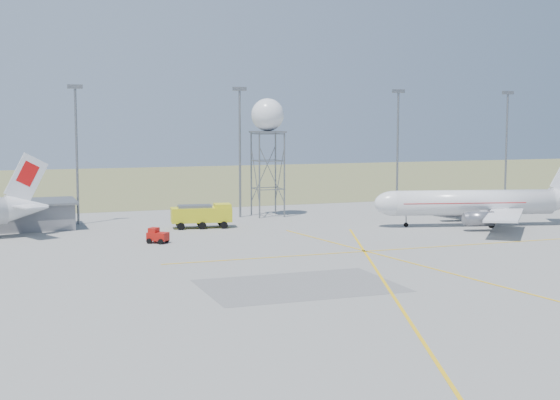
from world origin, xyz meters
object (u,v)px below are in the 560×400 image
object	(u,v)px
airliner_main	(477,203)
fire_truck	(203,216)
radar_tower	(268,150)
baggage_tug	(158,237)

from	to	relation	value
airliner_main	fire_truck	xyz separation A→B (m)	(-37.99, 11.60, -1.71)
airliner_main	fire_truck	distance (m)	39.76
airliner_main	radar_tower	distance (m)	33.46
radar_tower	fire_truck	world-z (taller)	radar_tower
radar_tower	airliner_main	bearing A→B (deg)	-40.49
fire_truck	baggage_tug	world-z (taller)	fire_truck
radar_tower	baggage_tug	distance (m)	31.99
airliner_main	baggage_tug	size ratio (longest dim) A/B	10.60
airliner_main	radar_tower	bearing A→B (deg)	-26.62
airliner_main	fire_truck	world-z (taller)	airliner_main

